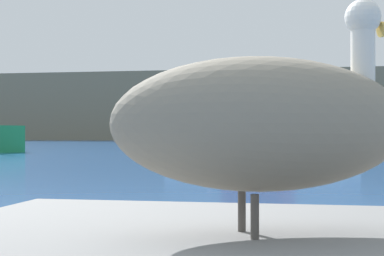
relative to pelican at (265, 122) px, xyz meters
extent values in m
cube|color=#7F755B|center=(-1.24, 71.77, 2.86)|extent=(140.00, 11.89, 7.64)
ellipsoid|color=gray|center=(-0.01, 0.00, -0.01)|extent=(1.22, 0.88, 0.49)
cylinder|color=white|center=(0.35, 0.14, 0.21)|extent=(0.09, 0.09, 0.29)
sphere|color=white|center=(0.35, 0.14, 0.39)|extent=(0.13, 0.13, 0.13)
cylinder|color=#4C4742|center=(-0.09, 0.06, -0.33)|extent=(0.03, 0.03, 0.16)
cylinder|color=#4C4742|center=(-0.03, -0.11, -0.33)|extent=(0.03, 0.03, 0.16)
cube|color=white|center=(-2.31, 24.38, -0.35)|extent=(8.21, 5.11, 1.22)
cube|color=maroon|center=(-2.30, 24.37, 1.14)|extent=(3.02, 2.45, 1.76)
cylinder|color=#B2B2B2|center=(-4.52, 25.31, 1.65)|extent=(0.12, 0.12, 2.78)
cylinder|color=#3F382D|center=(-5.85, 25.87, 0.61)|extent=(0.10, 0.10, 0.70)
camera|label=1|loc=(0.19, -2.36, -0.04)|focal=60.61mm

